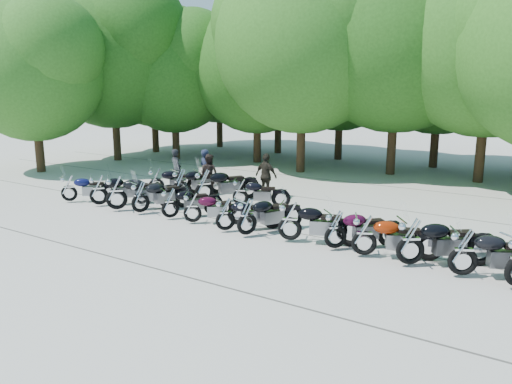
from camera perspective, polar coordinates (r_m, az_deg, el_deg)
The scene contains 34 objects.
ground at distance 14.67m, azimuth -3.20°, elevation -5.24°, with size 90.00×90.00×0.00m, color gray.
tree_0 at distance 33.95m, azimuth -11.74°, elevation 13.68°, with size 7.50×7.50×9.21m.
tree_1 at distance 30.35m, azimuth -9.40°, elevation 13.25°, with size 6.97×6.97×8.55m.
tree_2 at distance 28.72m, azimuth 0.14°, elevation 13.98°, with size 7.31×7.31×8.97m.
tree_3 at distance 25.54m, azimuth 5.36°, elevation 16.43°, with size 8.70×8.70×10.67m.
tree_4 at distance 25.69m, azimuth 15.91°, elevation 16.72°, with size 9.13×9.13×11.20m.
tree_5 at distance 24.88m, azimuth 25.34°, elevation 16.07°, with size 9.04×9.04×11.10m.
tree_9 at distance 36.22m, azimuth -4.28°, elevation 13.88°, with size 7.59×7.59×9.32m.
tree_10 at distance 32.79m, azimuth 2.60°, elevation 14.34°, with size 7.78×7.78×9.55m.
tree_11 at distance 30.25m, azimuth 9.70°, elevation 14.07°, with size 7.56×7.56×9.28m.
tree_12 at distance 28.55m, azimuth 20.38°, elevation 14.09°, with size 7.88×7.88×9.67m.
tree_16 at distance 27.73m, azimuth -24.20°, elevation 12.50°, with size 6.97×6.97×8.55m.
tree_17 at distance 30.70m, azimuth -16.15°, elevation 14.76°, with size 8.31×8.31×10.20m.
motorcycle_0 at distance 20.13m, azimuth -20.61°, elevation 0.50°, with size 0.64×2.09×1.18m, color #0D103A, non-canonical shape.
motorcycle_1 at distance 19.13m, azimuth -17.54°, elevation 0.34°, with size 0.71×2.32×1.31m, color black, non-canonical shape.
motorcycle_2 at distance 18.18m, azimuth -15.67°, elevation 0.06°, with size 0.77×2.54×1.44m, color black, non-canonical shape.
motorcycle_3 at distance 17.59m, azimuth -13.09°, elevation -0.41°, with size 0.70×2.31×1.30m, color black, non-canonical shape.
motorcycle_4 at distance 16.72m, azimuth -9.79°, elevation -1.14°, with size 0.64×2.09×1.18m, color black, non-canonical shape.
motorcycle_5 at distance 16.06m, azimuth -7.28°, elevation -1.67°, with size 0.62×2.02×1.14m, color #37071D, non-canonical shape.
motorcycle_6 at distance 15.07m, azimuth -3.53°, elevation -2.43°, with size 0.64×2.10×1.19m, color black, non-canonical shape.
motorcycle_7 at distance 14.57m, azimuth -1.05°, elevation -2.71°, with size 0.69×2.28×1.29m, color black, non-canonical shape.
motorcycle_8 at distance 14.08m, azimuth 3.91°, elevation -3.18°, with size 0.71×2.35×1.33m, color black, non-canonical shape.
motorcycle_9 at distance 13.55m, azimuth 9.10°, elevation -4.10°, with size 0.67×2.20×1.25m, color #380723, non-canonical shape.
motorcycle_10 at distance 13.14m, azimuth 12.30°, elevation -4.69°, with size 0.69×2.25×1.27m, color maroon, non-canonical shape.
motorcycle_11 at distance 12.73m, azimuth 17.28°, elevation -5.23°, with size 0.75×2.47×1.39m, color black, non-canonical shape.
motorcycle_12 at distance 12.44m, azimuth 22.63°, elevation -6.18°, with size 0.72×2.35×1.33m, color black, non-canonical shape.
motorcycle_14 at distance 20.55m, azimuth -11.32°, elevation 1.36°, with size 0.67×2.21×1.25m, color black, non-canonical shape.
motorcycle_15 at distance 19.66m, azimuth -8.63°, elevation 1.12°, with size 0.72×2.37×1.34m, color black, non-canonical shape.
motorcycle_16 at distance 18.80m, azimuth -5.96°, elevation 0.87°, with size 0.78×2.57×1.45m, color black, non-canonical shape.
motorcycle_17 at distance 18.23m, azimuth -1.78°, elevation 0.12°, with size 0.63×2.07×1.17m, color black, non-canonical shape.
rider_0 at distance 21.67m, azimuth -9.09°, elevation 2.62°, with size 0.63×0.41×1.71m, color black.
rider_1 at distance 20.39m, azimuth -5.40°, elevation 2.04°, with size 0.80×0.63×1.66m, color black.
rider_2 at distance 19.57m, azimuth 1.18°, elevation 1.85°, with size 1.04×0.43×1.78m, color black.
rider_3 at distance 20.69m, azimuth -5.74°, elevation 2.41°, with size 0.66×0.43×1.81m, color #1A2137.
Camera 1 is at (8.28, -11.30, 4.37)m, focal length 35.00 mm.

